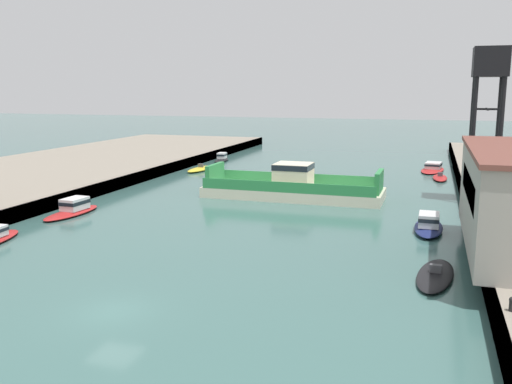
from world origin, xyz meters
TOP-DOWN VIEW (x-y plane):
  - ground_plane at (0.00, 0.00)m, footprint 400.00×400.00m
  - chain_ferry at (1.58, 33.72)m, footprint 19.32×6.74m
  - moored_boat_near_left at (15.80, 22.74)m, footprint 2.34×7.11m
  - moored_boat_near_right at (-16.00, 49.52)m, footprint 2.69×7.02m
  - moored_boat_mid_left at (16.06, 59.12)m, footprint 4.04×8.63m
  - moored_boat_mid_right at (16.98, 51.54)m, footprint 1.89×6.13m
  - moored_boat_far_left at (-16.23, 19.42)m, footprint 2.64×7.32m
  - moored_boat_upstream_a at (-16.82, 60.07)m, footprint 2.15×5.36m
  - moored_boat_upstream_b at (16.33, 10.71)m, footprint 2.88×7.25m
  - crane_tower at (20.85, 36.84)m, footprint 3.32×3.32m
  - bollard_right_mid at (19.64, 2.56)m, footprint 0.32×0.32m
  - bollard_right_aft at (19.64, 11.29)m, footprint 0.32×0.32m

SIDE VIEW (x-z plane):
  - ground_plane at x=0.00m, z-range 0.00..0.00m
  - moored_boat_upstream_b at x=16.33m, z-range -0.24..0.64m
  - moored_boat_mid_right at x=16.98m, z-range -0.24..0.69m
  - moored_boat_near_right at x=-16.00m, z-range -0.24..0.77m
  - moored_boat_mid_left at x=16.06m, z-range -0.16..1.08m
  - moored_boat_upstream_a at x=-16.82m, z-range -0.18..1.24m
  - moored_boat_far_left at x=-16.23m, z-range -0.18..1.34m
  - moored_boat_near_left at x=15.80m, z-range -0.21..1.39m
  - chain_ferry at x=1.58m, z-range -0.75..3.01m
  - bollard_right_mid at x=19.64m, z-range 1.48..2.19m
  - bollard_right_aft at x=19.64m, z-range 1.48..2.19m
  - crane_tower at x=20.85m, z-range 5.54..19.86m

